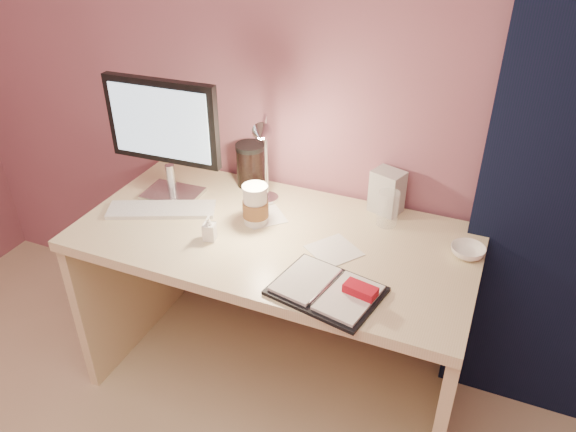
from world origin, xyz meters
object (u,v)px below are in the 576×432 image
at_px(product_box, 387,192).
at_px(desk_lamp, 247,153).
at_px(dark_jar, 251,167).
at_px(monitor, 164,129).
at_px(coffee_cup, 255,206).
at_px(clear_cup, 388,208).
at_px(planner, 329,290).
at_px(bowl, 468,251).
at_px(keyboard, 162,210).
at_px(desk, 283,273).
at_px(lotion_bottle, 209,228).

bearing_deg(product_box, desk_lamp, -139.65).
bearing_deg(dark_jar, monitor, -140.25).
bearing_deg(coffee_cup, desk_lamp, 130.11).
bearing_deg(desk_lamp, coffee_cup, -69.52).
relative_size(coffee_cup, clear_cup, 1.16).
distance_m(monitor, planner, 0.87).
height_order(planner, clear_cup, clear_cup).
bearing_deg(bowl, clear_cup, 163.51).
distance_m(keyboard, bowl, 1.10).
xyz_separation_m(dark_jar, product_box, (0.55, 0.01, 0.00)).
distance_m(coffee_cup, dark_jar, 0.29).
xyz_separation_m(desk, planner, (0.29, -0.30, 0.24)).
relative_size(planner, lotion_bottle, 3.85).
xyz_separation_m(bowl, desk_lamp, (-0.80, -0.01, 0.22)).
bearing_deg(lotion_bottle, bowl, 16.53).
bearing_deg(desk_lamp, lotion_bottle, -118.53).
bearing_deg(desk, planner, -46.87).
height_order(desk, lotion_bottle, lotion_bottle).
relative_size(coffee_cup, lotion_bottle, 1.63).
xyz_separation_m(desk, lotion_bottle, (-0.19, -0.19, 0.27)).
bearing_deg(lotion_bottle, product_box, 39.74).
relative_size(keyboard, product_box, 2.41).
xyz_separation_m(monitor, planner, (0.76, -0.32, -0.27)).
height_order(keyboard, dark_jar, dark_jar).
xyz_separation_m(keyboard, product_box, (0.77, 0.33, 0.07)).
height_order(bowl, lotion_bottle, lotion_bottle).
relative_size(dark_jar, product_box, 0.96).
relative_size(desk, bowl, 12.37).
xyz_separation_m(planner, desk_lamp, (-0.44, 0.35, 0.22)).
bearing_deg(clear_cup, lotion_bottle, -148.04).
distance_m(desk, monitor, 0.70).
bearing_deg(planner, dark_jar, 146.03).
bearing_deg(dark_jar, clear_cup, -7.51).
distance_m(planner, bowl, 0.51).
height_order(monitor, coffee_cup, monitor).
bearing_deg(clear_cup, dark_jar, 172.49).
bearing_deg(desk_lamp, dark_jar, 94.65).
distance_m(planner, coffee_cup, 0.47).
xyz_separation_m(bowl, product_box, (-0.32, 0.18, 0.06)).
bearing_deg(desk_lamp, monitor, 164.83).
xyz_separation_m(desk, dark_jar, (-0.23, 0.22, 0.30)).
bearing_deg(clear_cup, coffee_cup, -158.15).
xyz_separation_m(keyboard, coffee_cup, (0.36, 0.07, 0.06)).
distance_m(keyboard, coffee_cup, 0.37).
distance_m(keyboard, planner, 0.76).
distance_m(planner, clear_cup, 0.46).
bearing_deg(desk, keyboard, -167.26).
relative_size(keyboard, desk_lamp, 1.06).
bearing_deg(lotion_bottle, clear_cup, 31.96).
relative_size(desk, desk_lamp, 3.75).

